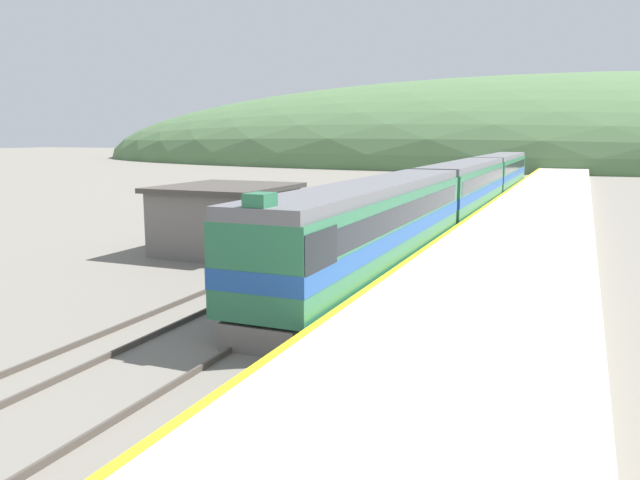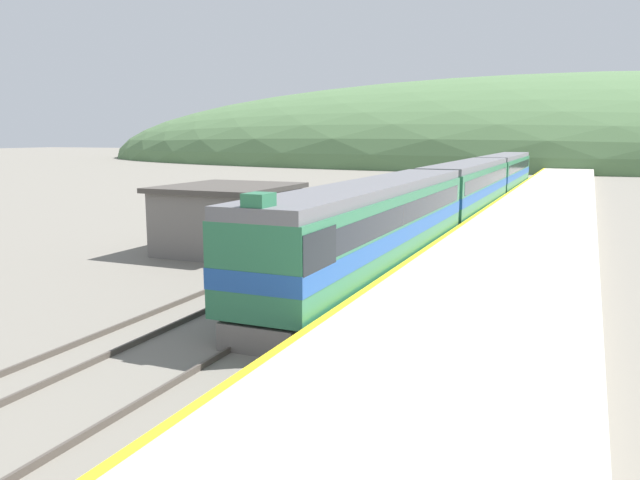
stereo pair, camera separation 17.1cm
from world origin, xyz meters
name	(u,v)px [view 2 (the right image)]	position (x,y,z in m)	size (l,w,h in m)	color
track_main	(505,192)	(0.00, 70.00, 0.08)	(1.52, 180.00, 0.16)	#4C443D
track_siding	(465,190)	(-4.15, 70.00, 0.08)	(1.52, 180.00, 0.16)	#4C443D
platform	(543,211)	(4.98, 50.00, 0.50)	(6.85, 140.00, 1.02)	#BCB5A5
distant_hills	(552,162)	(0.00, 153.85, 0.00)	(230.87, 103.89, 37.82)	#517547
station_shed	(229,218)	(-8.63, 30.09, 1.68)	(5.85, 6.58, 3.33)	slate
express_train_lead_car	(373,226)	(0.00, 27.05, 2.15)	(2.93, 20.27, 4.28)	black
carriage_second	(468,187)	(0.00, 48.20, 2.13)	(2.92, 19.81, 3.92)	black
carriage_third	(505,172)	(0.00, 68.89, 2.13)	(2.92, 19.81, 3.92)	black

